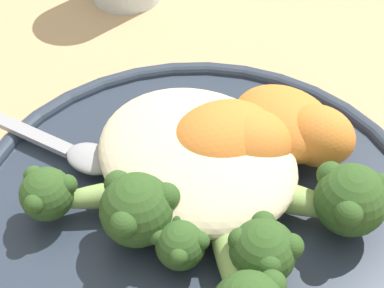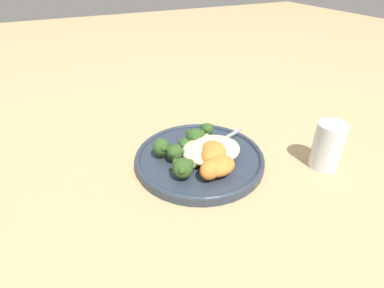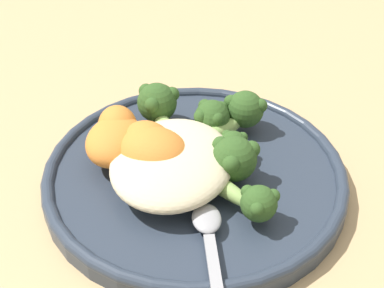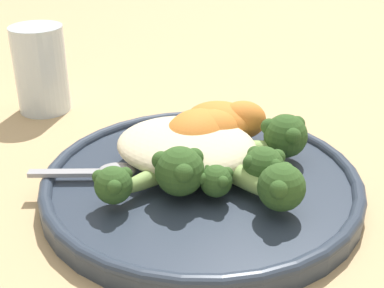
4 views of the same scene
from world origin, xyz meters
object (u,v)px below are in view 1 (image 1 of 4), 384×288
broccoli_stalk_2 (192,222)px  sweet_potato_chunk_3 (224,140)px  quinoa_mound (196,156)px  broccoli_stalk_0 (90,192)px  plate (198,218)px  broccoli_stalk_1 (147,206)px  broccoli_stalk_5 (322,196)px  sweet_potato_chunk_0 (284,123)px  sweet_potato_chunk_1 (246,143)px  sweet_potato_chunk_2 (317,136)px  spoon (78,153)px  broccoli_stalk_4 (256,242)px  broccoli_stalk_3 (240,277)px

broccoli_stalk_2 → sweet_potato_chunk_3: size_ratio=1.18×
quinoa_mound → broccoli_stalk_0: quinoa_mound is taller
plate → broccoli_stalk_1: 0.04m
quinoa_mound → broccoli_stalk_5: bearing=23.6°
broccoli_stalk_2 → sweet_potato_chunk_0: 0.09m
plate → broccoli_stalk_2: size_ratio=3.54×
plate → sweet_potato_chunk_1: 0.05m
sweet_potato_chunk_2 → spoon: size_ratio=0.49×
sweet_potato_chunk_2 → broccoli_stalk_4: bearing=-69.9°
broccoli_stalk_2 → sweet_potato_chunk_3: sweet_potato_chunk_3 is taller
broccoli_stalk_0 → broccoli_stalk_5: 0.13m
sweet_potato_chunk_3 → broccoli_stalk_5: bearing=10.9°
sweet_potato_chunk_0 → broccoli_stalk_1: bearing=-91.6°
broccoli_stalk_1 → sweet_potato_chunk_1: same height
sweet_potato_chunk_0 → sweet_potato_chunk_2: sweet_potato_chunk_2 is taller
sweet_potato_chunk_1 → sweet_potato_chunk_3: sweet_potato_chunk_3 is taller
sweet_potato_chunk_2 → plate: bearing=-102.3°
quinoa_mound → broccoli_stalk_2: size_ratio=1.60×
broccoli_stalk_2 → sweet_potato_chunk_2: 0.10m
broccoli_stalk_2 → broccoli_stalk_3: size_ratio=0.70×
broccoli_stalk_2 → broccoli_stalk_3: broccoli_stalk_3 is taller
plate → broccoli_stalk_3: 0.07m
broccoli_stalk_0 → quinoa_mound: bearing=-167.2°
sweet_potato_chunk_0 → broccoli_stalk_5: bearing=-27.2°
broccoli_stalk_2 → broccoli_stalk_1: bearing=-81.2°
sweet_potato_chunk_1 → spoon: sweet_potato_chunk_1 is taller
sweet_potato_chunk_0 → sweet_potato_chunk_3: bearing=-105.7°
broccoli_stalk_0 → sweet_potato_chunk_0: size_ratio=1.63×
broccoli_stalk_0 → sweet_potato_chunk_3: sweet_potato_chunk_3 is taller
quinoa_mound → sweet_potato_chunk_0: bearing=75.0°
sweet_potato_chunk_3 → plate: bearing=-65.8°
broccoli_stalk_3 → sweet_potato_chunk_1: bearing=166.1°
sweet_potato_chunk_1 → broccoli_stalk_5: bearing=4.2°
quinoa_mound → sweet_potato_chunk_1: sweet_potato_chunk_1 is taller
broccoli_stalk_5 → sweet_potato_chunk_1: bearing=153.9°
broccoli_stalk_2 → broccoli_stalk_5: (0.04, 0.06, 0.01)m
quinoa_mound → broccoli_stalk_5: 0.08m
sweet_potato_chunk_3 → sweet_potato_chunk_2: bearing=54.7°
plate → quinoa_mound: size_ratio=2.21×
sweet_potato_chunk_2 → broccoli_stalk_1: bearing=-102.4°
broccoli_stalk_1 → broccoli_stalk_4: bearing=122.6°
broccoli_stalk_1 → spoon: (-0.07, 0.00, -0.02)m
quinoa_mound → broccoli_stalk_4: (0.07, -0.02, 0.00)m
broccoli_stalk_4 → sweet_potato_chunk_0: same height
broccoli_stalk_4 → sweet_potato_chunk_2: sweet_potato_chunk_2 is taller
plate → sweet_potato_chunk_3: sweet_potato_chunk_3 is taller
broccoli_stalk_0 → broccoli_stalk_5: broccoli_stalk_5 is taller
plate → broccoli_stalk_5: broccoli_stalk_5 is taller
spoon → plate: bearing=-178.2°
quinoa_mound → sweet_potato_chunk_1: bearing=61.9°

